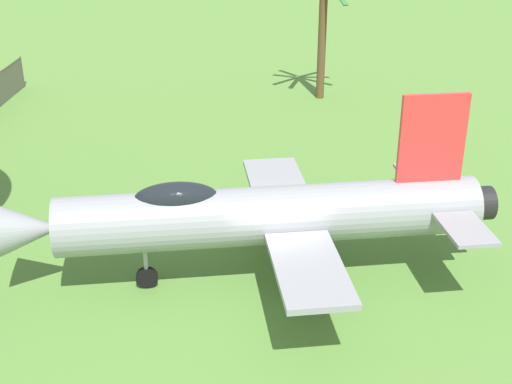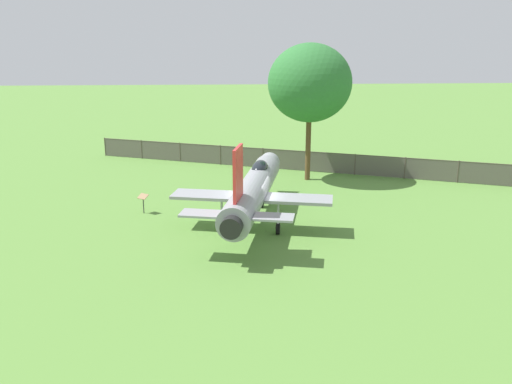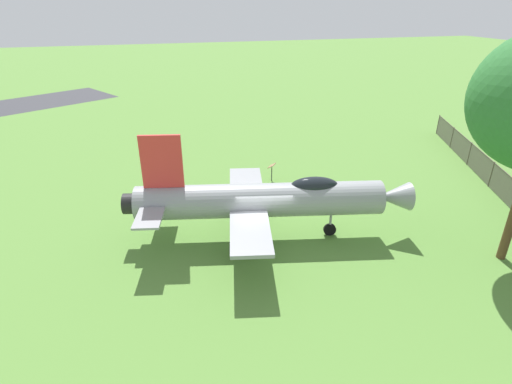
% 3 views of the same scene
% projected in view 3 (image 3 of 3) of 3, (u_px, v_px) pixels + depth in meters
% --- Properties ---
extents(ground_plane, '(200.00, 200.00, 0.00)m').
position_uv_depth(ground_plane, '(260.00, 237.00, 19.32)').
color(ground_plane, '#568438').
extents(display_jet, '(8.65, 13.18, 5.20)m').
position_uv_depth(display_jet, '(268.00, 199.00, 18.46)').
color(display_jet, gray).
rests_on(display_jet, ground_plane).
extents(info_plaque, '(0.72, 0.68, 1.14)m').
position_uv_depth(info_plaque, '(272.00, 168.00, 25.03)').
color(info_plaque, '#333333').
rests_on(info_plaque, ground_plane).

